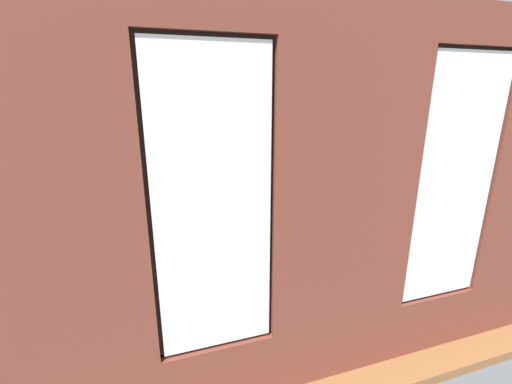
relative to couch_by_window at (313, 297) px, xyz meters
name	(u,v)px	position (x,y,z in m)	size (l,w,h in m)	color
ground_plane	(245,247)	(0.11, -2.20, -0.38)	(6.46, 6.47, 0.10)	brown
brick_wall_with_windows	(344,214)	(0.11, 0.65, 1.21)	(5.86, 0.30, 3.15)	brown
white_wall_right	(29,167)	(2.99, -2.00, 1.25)	(0.10, 5.47, 3.15)	white
couch_by_window	(313,297)	(0.00, 0.00, 0.00)	(2.04, 0.87, 0.80)	black
couch_left	(388,227)	(-2.11, -1.40, 0.00)	(1.00, 1.92, 0.80)	black
coffee_table	(254,219)	(-0.09, -2.34, 0.04)	(1.43, 0.84, 0.42)	#A87547
cup_ceramic	(262,216)	(-0.20, -2.22, 0.13)	(0.07, 0.07, 0.09)	#4C4C51
candle_jar	(254,214)	(-0.09, -2.34, 0.14)	(0.08, 0.08, 0.11)	#B7333D
table_plant_small	(242,210)	(0.09, -2.45, 0.20)	(0.13, 0.13, 0.20)	gray
remote_silver	(272,211)	(-0.49, -2.49, 0.10)	(0.05, 0.17, 0.02)	#B2B2B7
remote_black	(232,222)	(0.34, -2.22, 0.10)	(0.05, 0.17, 0.02)	black
media_console	(70,263)	(2.69, -1.84, -0.07)	(0.98, 0.42, 0.52)	black
tv_flatscreen	(62,216)	(2.69, -1.84, 0.61)	(1.24, 0.20, 0.83)	black
papasan_chair	(170,190)	(1.13, -4.38, 0.11)	(1.09, 1.09, 0.69)	olive
potted_plant_mid_room_small	(259,203)	(-0.47, -3.17, 0.03)	(0.38, 0.38, 0.54)	brown
potted_plant_corner_far_left	(481,249)	(-2.26, 0.10, 0.28)	(0.93, 0.79, 1.22)	beige
potted_plant_between_couches	(421,249)	(-1.47, -0.04, 0.33)	(0.89, 0.86, 1.25)	#9E5638
potted_plant_beside_window_right	(56,323)	(2.43, 0.10, 0.33)	(0.73, 0.73, 0.96)	gray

